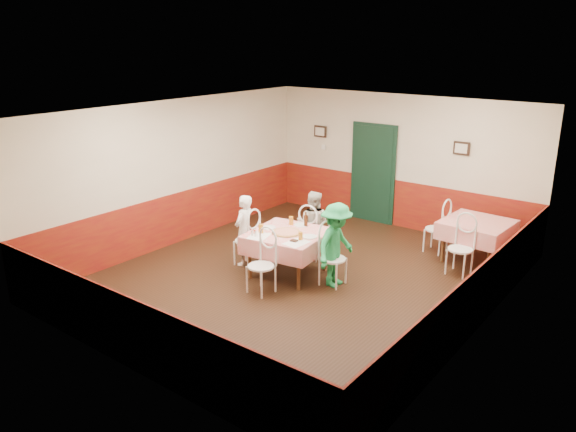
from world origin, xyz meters
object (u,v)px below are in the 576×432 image
Objects in this scene: chair_near at (261,266)px; glass_b at (301,236)px; main_table at (288,254)px; diner_left at (244,230)px; chair_second_b at (460,249)px; second_table at (475,241)px; glass_a at (261,229)px; chair_left at (247,241)px; wallet at (294,241)px; diner_far at (313,225)px; glass_c at (291,221)px; chair_far at (311,235)px; beer_bottle at (306,220)px; chair_right at (333,259)px; pizza at (287,232)px; diner_right at (336,245)px; chair_second_a at (437,229)px.

chair_near is 6.97× the size of glass_b.
diner_left is (-0.89, -0.11, 0.27)m from main_table.
chair_second_b is at bearing 37.45° from main_table.
glass_a reaches higher than second_table.
chair_left reaches higher than main_table.
wallet is 1.27m from diner_far.
glass_c is at bearing 138.34° from glass_b.
main_table is 9.45× the size of glass_b.
beer_bottle reaches higher than chair_far.
main_table and second_table have the same top height.
second_table is 1.24× the size of chair_right.
pizza is 0.90m from diner_right.
main_table is at bearing 132.87° from wallet.
chair_right is at bearing 95.61° from chair_left.
beer_bottle is at bearing 66.69° from diner_right.
glass_a is at bearing -169.60° from glass_b.
chair_right is 1.25m from diner_far.
glass_a is at bearing 133.06° from chair_near.
chair_second_a is (1.58, 2.54, 0.08)m from main_table.
chair_far is at bearing 115.92° from glass_b.
second_table is at bearing 120.15° from diner_left.
beer_bottle is 0.78m from wallet.
chair_left is at bearing -140.23° from second_table.
chair_second_b reaches higher than second_table.
wallet is (0.45, -1.13, 0.32)m from chair_far.
glass_c is 1.32× the size of wallet.
diner_far is (-0.17, 0.46, -0.25)m from beer_bottle.
glass_c is 0.10× the size of diner_right.
main_table is at bearing 77.11° from diner_far.
main_table is 0.94m from diner_far.
diner_left reaches higher than pizza.
beer_bottle is at bearing -145.94° from chair_second_b.
diner_right reaches higher than pizza.
beer_bottle is (-0.05, 1.28, 0.43)m from chair_near.
main_table is at bearing 94.23° from chair_right.
main_table is 0.85m from chair_right.
chair_left is 1.00× the size of chair_second_b.
chair_near is 1.25m from diner_left.
diner_far is (-0.45, 1.18, -0.14)m from wallet.
wallet is (0.23, 0.56, 0.32)m from chair_near.
chair_right and chair_second_b have the same top height.
glass_c reaches higher than glass_b.
chair_second_a is 2.37m from diner_far.
chair_second_b is 6.22× the size of glass_c.
chair_near is 0.82m from glass_b.
chair_near is (0.21, -1.69, 0.00)m from chair_far.
wallet is at bearing -20.37° from chair_second_a.
chair_second_a and chair_second_b have the same top height.
diner_left is 1.27m from diner_far.
chair_far is 0.62m from glass_c.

